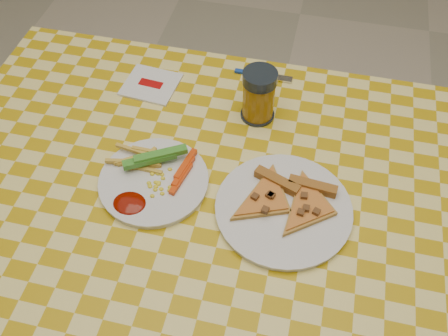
{
  "coord_description": "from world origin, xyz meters",
  "views": [
    {
      "loc": [
        0.12,
        -0.55,
        1.57
      ],
      "look_at": [
        -0.02,
        0.07,
        0.78
      ],
      "focal_mm": 40.0,
      "sensor_mm": 36.0,
      "label": 1
    }
  ],
  "objects": [
    {
      "name": "pizza_slices",
      "position": [
        0.11,
        0.02,
        0.78
      ],
      "size": [
        0.24,
        0.21,
        0.02
      ],
      "color": "#B98639",
      "rests_on": "plate_right"
    },
    {
      "name": "plate_right",
      "position": [
        0.11,
        0.0,
        0.76
      ],
      "size": [
        0.34,
        0.34,
        0.01
      ],
      "primitive_type": "cylinder",
      "rotation": [
        0.0,
        0.0,
        0.42
      ],
      "color": "silver",
      "rests_on": "table"
    },
    {
      "name": "drink_glass",
      "position": [
        0.01,
        0.25,
        0.82
      ],
      "size": [
        0.08,
        0.08,
        0.12
      ],
      "color": "black",
      "rests_on": "table"
    },
    {
      "name": "table",
      "position": [
        0.0,
        0.0,
        0.68
      ],
      "size": [
        1.28,
        0.88,
        0.76
      ],
      "color": "silver",
      "rests_on": "ground"
    },
    {
      "name": "fork",
      "position": [
        0.0,
        0.38,
        0.76
      ],
      "size": [
        0.14,
        0.02,
        0.01
      ],
      "rotation": [
        0.0,
        0.0,
        -0.02
      ],
      "color": "#153A95",
      "rests_on": "table"
    },
    {
      "name": "napkin",
      "position": [
        -0.25,
        0.29,
        0.76
      ],
      "size": [
        0.13,
        0.12,
        0.01
      ],
      "rotation": [
        0.0,
        0.0,
        -0.09
      ],
      "color": "silver",
      "rests_on": "table"
    },
    {
      "name": "plate_left",
      "position": [
        -0.16,
        0.01,
        0.76
      ],
      "size": [
        0.25,
        0.25,
        0.01
      ],
      "primitive_type": "cylinder",
      "rotation": [
        0.0,
        0.0,
        0.19
      ],
      "color": "silver",
      "rests_on": "table"
    },
    {
      "name": "fries_veggies",
      "position": [
        -0.17,
        0.03,
        0.78
      ],
      "size": [
        0.2,
        0.18,
        0.04
      ],
      "color": "gold",
      "rests_on": "plate_left"
    }
  ]
}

